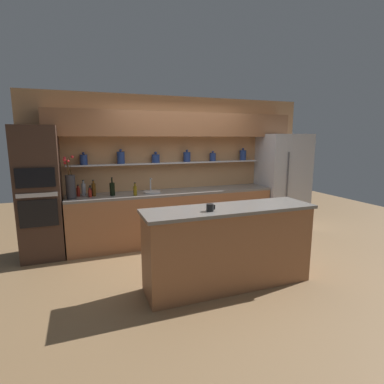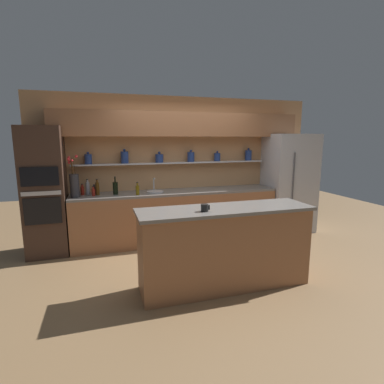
% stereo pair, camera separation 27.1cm
% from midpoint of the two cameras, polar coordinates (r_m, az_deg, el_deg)
% --- Properties ---
extents(ground_plane, '(12.00, 12.00, 0.00)m').
position_cam_midpoint_polar(ground_plane, '(4.54, 4.81, -13.92)').
color(ground_plane, olive).
extents(back_wall_unit, '(5.20, 0.44, 2.60)m').
position_cam_midpoint_polar(back_wall_unit, '(5.60, -0.81, 7.13)').
color(back_wall_unit, tan).
rests_on(back_wall_unit, ground_plane).
extents(back_counter_unit, '(3.64, 0.62, 0.92)m').
position_cam_midpoint_polar(back_counter_unit, '(5.45, -1.42, -4.58)').
color(back_counter_unit, '#99603D').
rests_on(back_counter_unit, ground_plane).
extents(island_counter, '(2.17, 0.61, 1.02)m').
position_cam_midpoint_polar(island_counter, '(3.83, 8.36, -10.40)').
color(island_counter, '#99603D').
rests_on(island_counter, ground_plane).
extents(refrigerator, '(0.91, 0.73, 1.93)m').
position_cam_midpoint_polar(refrigerator, '(6.31, 19.15, 1.59)').
color(refrigerator, '#B7B7BC').
rests_on(refrigerator, ground_plane).
extents(oven_tower, '(0.61, 0.64, 2.04)m').
position_cam_midpoint_polar(oven_tower, '(5.19, -24.87, 0.03)').
color(oven_tower, '#3D281E').
rests_on(oven_tower, ground_plane).
extents(flower_vase, '(0.16, 0.15, 0.68)m').
position_cam_midpoint_polar(flower_vase, '(5.06, -20.09, 1.41)').
color(flower_vase, '#2D2D33').
rests_on(flower_vase, back_counter_unit).
extents(sink_fixture, '(0.29, 0.29, 0.25)m').
position_cam_midpoint_polar(sink_fixture, '(5.27, -5.62, 0.24)').
color(sink_fixture, '#B7B7BC').
rests_on(sink_fixture, back_counter_unit).
extents(bottle_sauce_0, '(0.06, 0.06, 0.16)m').
position_cam_midpoint_polar(bottle_sauce_0, '(5.28, -16.72, 0.34)').
color(bottle_sauce_0, black).
rests_on(bottle_sauce_0, back_counter_unit).
extents(bottle_wine_1, '(0.08, 0.08, 0.30)m').
position_cam_midpoint_polar(bottle_wine_1, '(5.12, -12.93, 0.73)').
color(bottle_wine_1, black).
rests_on(bottle_wine_1, back_counter_unit).
extents(bottle_oil_2, '(0.06, 0.06, 0.22)m').
position_cam_midpoint_polar(bottle_oil_2, '(5.03, -8.83, 0.40)').
color(bottle_oil_2, brown).
rests_on(bottle_oil_2, back_counter_unit).
extents(bottle_sauce_3, '(0.06, 0.06, 0.19)m').
position_cam_midpoint_polar(bottle_sauce_3, '(5.24, -18.77, 0.29)').
color(bottle_sauce_3, maroon).
rests_on(bottle_sauce_3, back_counter_unit).
extents(bottle_sauce_4, '(0.06, 0.06, 0.17)m').
position_cam_midpoint_polar(bottle_sauce_4, '(5.11, -16.84, 0.03)').
color(bottle_sauce_4, maroon).
rests_on(bottle_sauce_4, back_counter_unit).
extents(bottle_spirit_5, '(0.07, 0.07, 0.26)m').
position_cam_midpoint_polar(bottle_spirit_5, '(5.24, -17.86, 0.69)').
color(bottle_spirit_5, gray).
rests_on(bottle_spirit_5, back_counter_unit).
extents(bottle_spirit_6, '(0.06, 0.06, 0.27)m').
position_cam_midpoint_polar(bottle_spirit_6, '(5.15, -16.16, 0.67)').
color(bottle_spirit_6, '#4C2D0C').
rests_on(bottle_spirit_6, back_counter_unit).
extents(coffee_mug, '(0.11, 0.09, 0.09)m').
position_cam_midpoint_polar(coffee_mug, '(3.46, 4.67, -3.03)').
color(coffee_mug, black).
rests_on(coffee_mug, island_counter).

